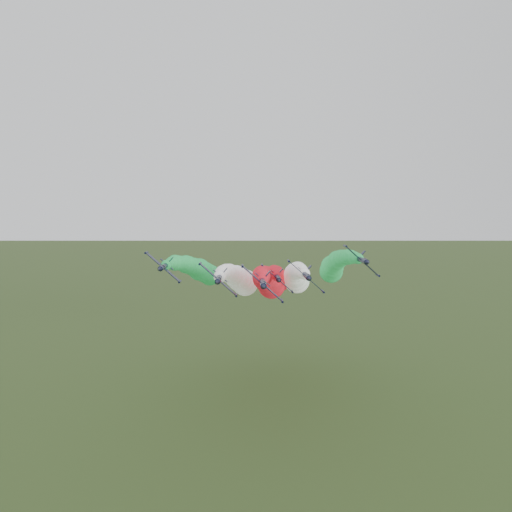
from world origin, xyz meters
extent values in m
plane|color=#475A27|center=(0.00, 0.00, 0.00)|extent=(3000.00, 3000.00, 0.00)
cylinder|color=black|center=(8.64, -10.87, 42.27)|extent=(1.53, 8.87, 1.53)
cone|color=black|center=(8.64, -16.10, 42.27)|extent=(1.39, 1.77, 1.39)
cone|color=black|center=(8.64, -6.04, 42.27)|extent=(1.39, 0.89, 1.39)
ellipsoid|color=black|center=(8.90, -12.84, 42.57)|extent=(1.00, 1.85, 0.98)
cube|color=black|center=(8.54, -11.07, 42.16)|extent=(7.15, 1.87, 6.37)
cylinder|color=black|center=(5.00, -11.07, 45.30)|extent=(0.61, 2.56, 0.61)
cylinder|color=black|center=(12.08, -11.07, 39.02)|extent=(0.61, 2.56, 0.61)
cube|color=black|center=(9.39, -7.13, 43.12)|extent=(1.61, 1.48, 1.79)
cube|color=black|center=(8.74, -7.13, 42.38)|extent=(2.87, 1.08, 2.56)
sphere|color=red|center=(8.64, -7.42, 42.27)|extent=(2.15, 2.15, 2.15)
sphere|color=red|center=(8.66, -3.47, 42.15)|extent=(2.87, 2.87, 2.87)
sphere|color=red|center=(8.72, 0.48, 41.91)|extent=(3.44, 3.44, 3.44)
sphere|color=red|center=(8.81, 4.44, 41.58)|extent=(3.51, 3.51, 3.51)
sphere|color=red|center=(8.95, 8.39, 41.17)|extent=(3.39, 3.39, 3.39)
sphere|color=red|center=(9.12, 12.34, 40.70)|extent=(4.11, 4.11, 4.11)
sphere|color=red|center=(9.33, 16.29, 40.16)|extent=(4.41, 4.41, 4.41)
sphere|color=red|center=(9.58, 20.25, 39.57)|extent=(5.08, 5.08, 5.08)
sphere|color=red|center=(9.87, 24.20, 38.93)|extent=(4.69, 4.69, 4.69)
sphere|color=red|center=(10.20, 28.15, 38.23)|extent=(5.78, 5.78, 5.78)
sphere|color=red|center=(10.56, 32.10, 37.49)|extent=(6.58, 6.58, 6.58)
sphere|color=red|center=(10.96, 36.05, 36.71)|extent=(6.57, 6.57, 6.57)
sphere|color=red|center=(11.40, 40.01, 35.87)|extent=(6.64, 6.64, 6.64)
sphere|color=red|center=(11.88, 43.96, 35.00)|extent=(7.26, 7.26, 7.26)
sphere|color=red|center=(12.40, 47.91, 34.08)|extent=(7.46, 7.46, 7.46)
sphere|color=red|center=(12.96, 51.86, 33.13)|extent=(7.47, 7.47, 7.47)
sphere|color=red|center=(13.55, 55.82, 32.13)|extent=(8.57, 8.57, 8.57)
cylinder|color=black|center=(0.29, -1.89, 41.82)|extent=(1.53, 8.87, 1.53)
cone|color=black|center=(0.29, -7.12, 41.82)|extent=(1.39, 1.77, 1.39)
cone|color=black|center=(0.29, 2.94, 41.82)|extent=(1.39, 0.89, 1.39)
ellipsoid|color=black|center=(0.55, -3.87, 42.11)|extent=(1.00, 1.85, 0.98)
cube|color=black|center=(0.19, -2.09, 41.71)|extent=(7.15, 1.87, 6.37)
cylinder|color=black|center=(-3.35, -2.09, 44.85)|extent=(0.61, 2.56, 0.61)
cylinder|color=black|center=(3.73, -2.09, 38.57)|extent=(0.61, 2.56, 0.61)
cube|color=black|center=(1.04, 1.85, 42.67)|extent=(1.61, 1.48, 1.79)
cube|color=black|center=(0.38, 1.85, 41.93)|extent=(2.87, 1.08, 2.56)
sphere|color=white|center=(0.29, 1.56, 41.82)|extent=(2.54, 2.54, 2.54)
sphere|color=white|center=(0.30, 5.51, 41.70)|extent=(2.62, 2.62, 2.62)
sphere|color=white|center=(0.36, 9.46, 41.45)|extent=(3.29, 3.29, 3.29)
sphere|color=white|center=(0.46, 13.41, 41.12)|extent=(3.64, 3.64, 3.64)
sphere|color=white|center=(0.59, 17.37, 40.71)|extent=(3.45, 3.45, 3.45)
sphere|color=white|center=(0.77, 21.32, 40.24)|extent=(4.34, 4.34, 4.34)
sphere|color=white|center=(0.98, 25.27, 39.71)|extent=(4.58, 4.58, 4.58)
sphere|color=white|center=(1.23, 29.22, 39.12)|extent=(5.03, 5.03, 5.03)
sphere|color=white|center=(1.51, 33.18, 38.47)|extent=(4.73, 4.73, 4.73)
sphere|color=white|center=(1.84, 37.13, 37.78)|extent=(5.36, 5.36, 5.36)
sphere|color=white|center=(2.20, 41.08, 37.04)|extent=(5.35, 5.35, 5.35)
sphere|color=white|center=(2.61, 45.03, 36.25)|extent=(6.69, 6.69, 6.69)
sphere|color=white|center=(3.05, 48.99, 35.42)|extent=(6.82, 6.82, 6.82)
sphere|color=white|center=(3.53, 52.94, 34.54)|extent=(7.71, 7.71, 7.71)
sphere|color=white|center=(4.05, 56.89, 33.63)|extent=(6.61, 6.61, 6.61)
sphere|color=white|center=(4.60, 60.84, 32.67)|extent=(7.77, 7.77, 7.77)
sphere|color=white|center=(5.20, 64.80, 31.68)|extent=(8.76, 8.76, 8.76)
cylinder|color=black|center=(17.88, 1.45, 41.98)|extent=(1.53, 8.87, 1.53)
cone|color=black|center=(17.88, -3.77, 41.98)|extent=(1.39, 1.77, 1.39)
cone|color=black|center=(17.88, 6.28, 41.98)|extent=(1.39, 0.89, 1.39)
ellipsoid|color=black|center=(18.14, -0.52, 42.28)|extent=(1.00, 1.85, 0.98)
cube|color=black|center=(17.78, 1.25, 41.87)|extent=(7.15, 1.87, 6.37)
cylinder|color=black|center=(14.24, 1.25, 45.01)|extent=(0.61, 2.56, 0.61)
cylinder|color=black|center=(21.32, 1.25, 38.73)|extent=(0.61, 2.56, 0.61)
cube|color=black|center=(18.63, 5.20, 42.83)|extent=(1.61, 1.48, 1.79)
cube|color=black|center=(17.98, 5.20, 42.09)|extent=(2.87, 1.08, 2.56)
sphere|color=white|center=(17.88, 4.90, 41.98)|extent=(2.54, 2.54, 2.54)
sphere|color=white|center=(17.90, 8.85, 41.86)|extent=(2.87, 2.87, 2.87)
sphere|color=white|center=(17.96, 12.81, 41.62)|extent=(3.39, 3.39, 3.39)
sphere|color=white|center=(18.05, 16.76, 41.29)|extent=(3.30, 3.30, 3.30)
sphere|color=white|center=(18.19, 20.71, 40.88)|extent=(4.20, 4.20, 4.20)
sphere|color=white|center=(18.36, 24.66, 40.41)|extent=(4.34, 4.34, 4.34)
sphere|color=white|center=(18.57, 28.62, 39.87)|extent=(3.93, 3.93, 3.93)
sphere|color=white|center=(18.82, 32.57, 39.28)|extent=(4.76, 4.76, 4.76)
sphere|color=white|center=(19.11, 36.52, 38.64)|extent=(4.74, 4.74, 4.74)
sphere|color=white|center=(19.43, 40.47, 37.94)|extent=(5.68, 5.68, 5.68)
sphere|color=white|center=(19.80, 44.43, 37.20)|extent=(5.25, 5.25, 5.25)
sphere|color=white|center=(20.20, 48.38, 36.42)|extent=(6.75, 6.75, 6.75)
sphere|color=white|center=(20.64, 52.33, 35.58)|extent=(7.03, 7.03, 7.03)
sphere|color=white|center=(21.12, 56.28, 34.71)|extent=(7.04, 7.04, 7.04)
sphere|color=white|center=(21.64, 60.24, 33.79)|extent=(8.18, 8.18, 8.18)
sphere|color=white|center=(22.20, 64.19, 32.84)|extent=(7.61, 7.61, 7.61)
sphere|color=white|center=(22.79, 68.14, 31.84)|extent=(8.55, 8.55, 8.55)
cylinder|color=black|center=(-12.09, 7.76, 43.22)|extent=(1.53, 8.87, 1.53)
cone|color=black|center=(-12.09, 2.53, 43.22)|extent=(1.39, 1.77, 1.39)
cone|color=black|center=(-12.09, 12.59, 43.22)|extent=(1.39, 0.89, 1.39)
ellipsoid|color=black|center=(-11.82, 5.79, 43.51)|extent=(1.00, 1.85, 0.98)
cube|color=black|center=(-12.18, 7.56, 43.11)|extent=(7.15, 1.87, 6.37)
cylinder|color=black|center=(-15.72, 7.56, 46.25)|extent=(0.61, 2.56, 0.61)
cylinder|color=black|center=(-8.65, 7.56, 39.97)|extent=(0.61, 2.56, 0.61)
cube|color=black|center=(-11.33, 11.50, 44.07)|extent=(1.61, 1.48, 1.79)
cube|color=black|center=(-11.99, 11.50, 43.33)|extent=(2.87, 1.08, 2.56)
sphere|color=green|center=(-12.09, 11.21, 43.22)|extent=(2.31, 2.31, 2.31)
sphere|color=green|center=(-12.07, 15.16, 43.10)|extent=(2.42, 2.42, 2.42)
sphere|color=green|center=(-12.01, 19.11, 42.85)|extent=(3.13, 3.13, 3.13)
sphere|color=green|center=(-11.91, 23.07, 42.52)|extent=(3.92, 3.92, 3.92)
sphere|color=green|center=(-11.78, 27.02, 42.11)|extent=(3.86, 3.86, 3.86)
sphere|color=green|center=(-11.61, 30.97, 41.64)|extent=(3.91, 3.91, 3.91)
sphere|color=green|center=(-11.40, 34.92, 41.11)|extent=(4.13, 4.13, 4.13)
sphere|color=green|center=(-11.15, 38.88, 40.52)|extent=(5.05, 5.05, 5.05)
sphere|color=green|center=(-10.86, 42.83, 39.87)|extent=(5.22, 5.22, 5.22)
sphere|color=green|center=(-10.53, 46.78, 39.18)|extent=(5.14, 5.14, 5.14)
sphere|color=green|center=(-10.17, 50.73, 38.44)|extent=(5.70, 5.70, 5.70)
sphere|color=green|center=(-9.76, 54.69, 37.65)|extent=(5.79, 5.79, 5.79)
sphere|color=green|center=(-9.32, 58.64, 36.82)|extent=(7.12, 7.12, 7.12)
sphere|color=green|center=(-8.84, 62.59, 35.94)|extent=(6.53, 6.53, 6.53)
sphere|color=green|center=(-8.32, 66.54, 35.03)|extent=(6.95, 6.95, 6.95)
sphere|color=green|center=(-7.77, 70.50, 34.07)|extent=(7.05, 7.05, 7.05)
sphere|color=green|center=(-7.17, 74.45, 33.08)|extent=(7.33, 7.33, 7.33)
cylinder|color=black|center=(30.26, 5.94, 44.72)|extent=(1.53, 8.87, 1.53)
cone|color=black|center=(30.26, 0.71, 44.72)|extent=(1.39, 1.77, 1.39)
cone|color=black|center=(30.26, 10.77, 44.72)|extent=(1.39, 0.89, 1.39)
ellipsoid|color=black|center=(30.52, 3.97, 45.02)|extent=(1.00, 1.85, 0.98)
cube|color=black|center=(30.17, 5.74, 44.61)|extent=(7.15, 1.87, 6.37)
cylinder|color=black|center=(26.63, 5.74, 47.75)|extent=(0.61, 2.56, 0.61)
cylinder|color=black|center=(33.70, 5.74, 41.47)|extent=(0.61, 2.56, 0.61)
cube|color=black|center=(31.02, 9.68, 45.57)|extent=(1.61, 1.48, 1.79)
cube|color=black|center=(30.36, 9.68, 44.83)|extent=(2.87, 1.08, 2.56)
sphere|color=green|center=(30.26, 9.39, 44.72)|extent=(2.41, 2.41, 2.41)
sphere|color=green|center=(30.28, 13.34, 44.60)|extent=(2.80, 2.80, 2.80)
sphere|color=green|center=(30.34, 17.29, 44.36)|extent=(3.35, 3.35, 3.35)
sphere|color=green|center=(30.44, 21.25, 44.03)|extent=(3.81, 3.81, 3.81)
sphere|color=green|center=(30.57, 25.20, 43.62)|extent=(3.87, 3.87, 3.87)
sphere|color=green|center=(30.74, 29.15, 43.14)|extent=(4.24, 4.24, 4.24)
sphere|color=green|center=(30.95, 33.10, 42.61)|extent=(4.67, 4.67, 4.67)
sphere|color=green|center=(31.20, 37.06, 42.02)|extent=(4.52, 4.52, 4.52)
sphere|color=green|center=(31.49, 41.01, 41.38)|extent=(5.45, 5.45, 5.45)
sphere|color=green|center=(31.82, 44.96, 40.68)|extent=(5.19, 5.19, 5.19)
sphere|color=green|center=(32.18, 48.91, 39.94)|extent=(5.50, 5.50, 5.50)
sphere|color=green|center=(32.59, 52.87, 39.15)|extent=(5.67, 5.67, 5.67)
sphere|color=green|center=(33.03, 56.82, 38.32)|extent=(6.28, 6.28, 6.28)
sphere|color=green|center=(33.51, 60.77, 37.45)|extent=(7.40, 7.40, 7.40)
sphere|color=green|center=(34.02, 64.72, 36.53)|extent=(6.79, 6.79, 6.79)
sphere|color=green|center=(34.58, 68.68, 35.58)|extent=(7.21, 7.21, 7.21)
sphere|color=green|center=(35.18, 72.63, 34.58)|extent=(8.15, 8.15, 8.15)
cylinder|color=black|center=(12.95, 16.34, 39.62)|extent=(1.53, 8.87, 1.53)
cone|color=black|center=(12.95, 11.11, 39.62)|extent=(1.39, 1.77, 1.39)
cone|color=black|center=(12.95, 21.17, 39.62)|extent=(1.39, 0.89, 1.39)
ellipsoid|color=black|center=(13.22, 14.37, 39.92)|extent=(1.00, 1.85, 0.98)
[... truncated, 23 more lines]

